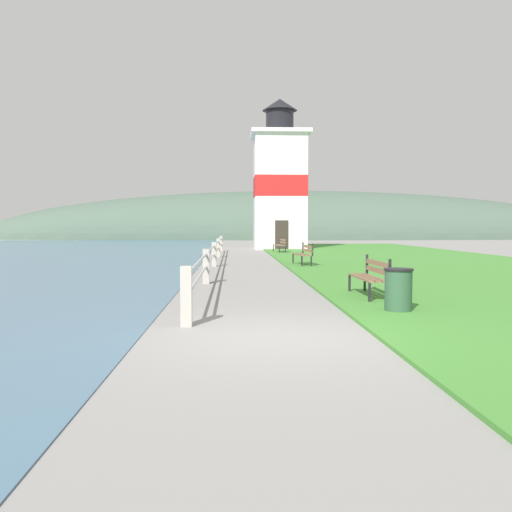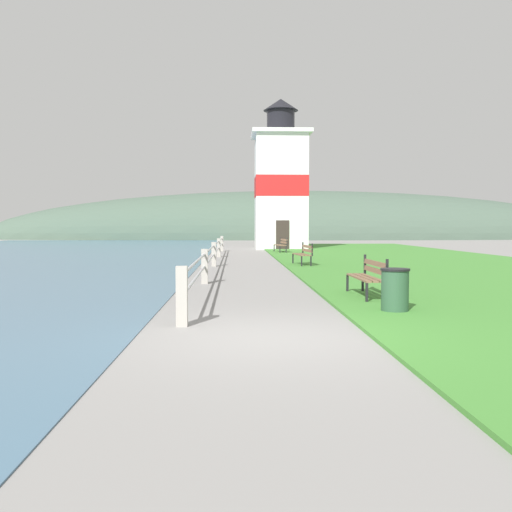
% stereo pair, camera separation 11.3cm
% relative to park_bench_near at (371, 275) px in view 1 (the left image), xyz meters
% --- Properties ---
extents(ground_plane, '(160.00, 160.00, 0.00)m').
position_rel_park_bench_near_xyz_m(ground_plane, '(-2.47, -4.37, -0.54)').
color(ground_plane, gray).
extents(grass_verge, '(12.00, 49.84, 0.06)m').
position_rel_park_bench_near_xyz_m(grass_verge, '(4.99, 12.25, -0.51)').
color(grass_verge, '#428433').
rests_on(grass_verge, ground_plane).
extents(seawall_railing, '(0.18, 27.42, 0.98)m').
position_rel_park_bench_near_xyz_m(seawall_railing, '(-3.84, 10.26, 0.04)').
color(seawall_railing, '#A8A399').
rests_on(seawall_railing, ground_plane).
extents(park_bench_near, '(0.50, 1.96, 0.94)m').
position_rel_park_bench_near_xyz_m(park_bench_near, '(0.00, 0.00, 0.00)').
color(park_bench_near, brown).
rests_on(park_bench_near, ground_plane).
extents(park_bench_midway, '(0.64, 1.78, 0.94)m').
position_rel_park_bench_near_xyz_m(park_bench_midway, '(-0.21, 10.31, -0.00)').
color(park_bench_midway, brown).
rests_on(park_bench_midway, ground_plane).
extents(park_bench_far, '(0.69, 1.88, 0.94)m').
position_rel_park_bench_near_xyz_m(park_bench_far, '(-0.20, 21.58, -0.00)').
color(park_bench_far, brown).
rests_on(park_bench_far, ground_plane).
extents(lighthouse, '(4.08, 4.08, 10.50)m').
position_rel_park_bench_near_xyz_m(lighthouse, '(0.22, 27.67, 4.04)').
color(lighthouse, white).
rests_on(lighthouse, ground_plane).
extents(trash_bin, '(0.54, 0.54, 0.84)m').
position_rel_park_bench_near_xyz_m(trash_bin, '(-0.03, -2.19, -0.12)').
color(trash_bin, '#2D5138').
rests_on(trash_bin, ground_plane).
extents(distant_hillside, '(80.00, 16.00, 12.00)m').
position_rel_park_bench_near_xyz_m(distant_hillside, '(5.53, 58.86, -0.54)').
color(distant_hillside, '#475B4C').
rests_on(distant_hillside, ground_plane).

